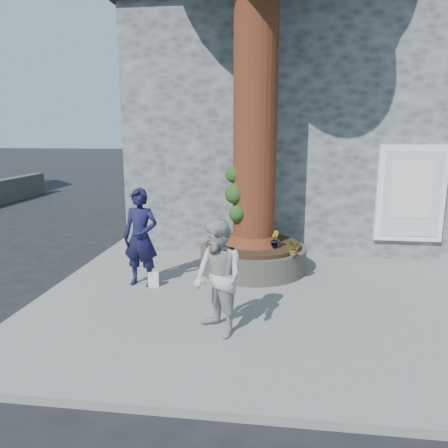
# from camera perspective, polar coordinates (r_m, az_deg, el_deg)

# --- Properties ---
(ground) EXTENTS (120.00, 120.00, 0.00)m
(ground) POSITION_cam_1_polar(r_m,az_deg,el_deg) (7.96, -3.07, -10.98)
(ground) COLOR black
(ground) RESTS_ON ground
(pavement) EXTENTS (9.00, 8.00, 0.12)m
(pavement) POSITION_cam_1_polar(r_m,az_deg,el_deg) (8.74, 7.97, -8.46)
(pavement) COLOR slate
(pavement) RESTS_ON ground
(yellow_line) EXTENTS (0.10, 30.00, 0.01)m
(yellow_line) POSITION_cam_1_polar(r_m,az_deg,el_deg) (9.81, -19.88, -7.11)
(yellow_line) COLOR yellow
(yellow_line) RESTS_ON ground
(stone_shop) EXTENTS (10.30, 8.30, 6.30)m
(stone_shop) POSITION_cam_1_polar(r_m,az_deg,el_deg) (14.42, 12.30, 12.13)
(stone_shop) COLOR #474A4C
(stone_shop) RESTS_ON ground
(planter) EXTENTS (2.30, 2.30, 0.60)m
(planter) POSITION_cam_1_polar(r_m,az_deg,el_deg) (9.59, 3.81, -4.24)
(planter) COLOR black
(planter) RESTS_ON pavement
(man) EXTENTS (0.74, 0.52, 1.92)m
(man) POSITION_cam_1_polar(r_m,az_deg,el_deg) (8.62, -10.83, -1.75)
(man) COLOR black
(man) RESTS_ON pavement
(woman) EXTENTS (1.06, 1.08, 1.75)m
(woman) POSITION_cam_1_polar(r_m,az_deg,el_deg) (6.47, -0.75, -7.09)
(woman) COLOR #ABA7A4
(woman) RESTS_ON pavement
(shopping_bag) EXTENTS (0.23, 0.18, 0.28)m
(shopping_bag) POSITION_cam_1_polar(r_m,az_deg,el_deg) (8.71, -9.23, -7.18)
(shopping_bag) COLOR white
(shopping_bag) RESTS_ON pavement
(plant_a) EXTENTS (0.23, 0.23, 0.37)m
(plant_a) POSITION_cam_1_polar(r_m,az_deg,el_deg) (10.37, -0.53, -0.13)
(plant_a) COLOR gray
(plant_a) RESTS_ON planter
(plant_b) EXTENTS (0.22, 0.22, 0.37)m
(plant_b) POSITION_cam_1_polar(r_m,az_deg,el_deg) (9.11, 6.60, -2.00)
(plant_b) COLOR gray
(plant_b) RESTS_ON planter
(plant_c) EXTENTS (0.23, 0.23, 0.30)m
(plant_c) POSITION_cam_1_polar(r_m,az_deg,el_deg) (9.73, -1.08, -1.20)
(plant_c) COLOR gray
(plant_c) RESTS_ON planter
(plant_d) EXTENTS (0.32, 0.33, 0.30)m
(plant_d) POSITION_cam_1_polar(r_m,az_deg,el_deg) (8.64, 9.13, -3.10)
(plant_d) COLOR gray
(plant_d) RESTS_ON planter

